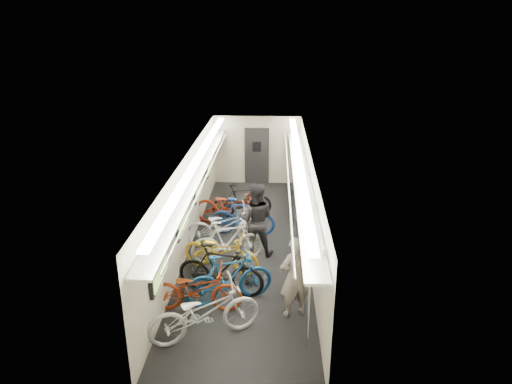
# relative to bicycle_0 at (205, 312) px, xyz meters

# --- Properties ---
(train_car_shell) EXTENTS (10.00, 10.00, 10.00)m
(train_car_shell) POSITION_rel_bicycle_0_xyz_m (0.21, 4.32, 1.12)
(train_car_shell) COLOR black
(train_car_shell) RESTS_ON ground
(bicycle_0) EXTENTS (2.18, 1.47, 1.08)m
(bicycle_0) POSITION_rel_bicycle_0_xyz_m (0.00, 0.00, 0.00)
(bicycle_0) COLOR silver
(bicycle_0) RESTS_ON ground
(bicycle_1) EXTENTS (1.90, 1.16, 1.11)m
(bicycle_1) POSITION_rel_bicycle_0_xyz_m (0.32, 1.15, 0.01)
(bicycle_1) COLOR navy
(bicycle_1) RESTS_ON ground
(bicycle_2) EXTENTS (1.83, 0.65, 0.96)m
(bicycle_2) POSITION_rel_bicycle_0_xyz_m (-0.29, 0.83, -0.06)
(bicycle_2) COLOR #972F10
(bicycle_2) RESTS_ON ground
(bicycle_3) EXTENTS (1.96, 0.93, 1.13)m
(bicycle_3) POSITION_rel_bicycle_0_xyz_m (0.11, 1.45, 0.03)
(bicycle_3) COLOR black
(bicycle_3) RESTS_ON ground
(bicycle_4) EXTENTS (1.95, 1.17, 0.97)m
(bicycle_4) POSITION_rel_bicycle_0_xyz_m (0.00, 2.42, -0.06)
(bicycle_4) COLOR gold
(bicycle_4) RESTS_ON ground
(bicycle_5) EXTENTS (1.84, 0.97, 1.06)m
(bicycle_5) POSITION_rel_bicycle_0_xyz_m (0.12, 2.84, -0.01)
(bicycle_5) COLOR silver
(bicycle_5) RESTS_ON ground
(bicycle_6) EXTENTS (2.11, 1.17, 1.05)m
(bicycle_6) POSITION_rel_bicycle_0_xyz_m (-0.05, 3.75, -0.02)
(bicycle_6) COLOR #AAA9AE
(bicycle_6) RESTS_ON ground
(bicycle_7) EXTENTS (1.79, 0.65, 1.05)m
(bicycle_7) POSITION_rel_bicycle_0_xyz_m (0.37, 4.32, -0.02)
(bicycle_7) COLOR navy
(bicycle_7) RESTS_ON ground
(bicycle_8) EXTENTS (2.19, 1.16, 1.10)m
(bicycle_8) POSITION_rel_bicycle_0_xyz_m (-0.02, 4.92, 0.01)
(bicycle_8) COLOR maroon
(bicycle_8) RESTS_ON ground
(bicycle_9) EXTENTS (1.80, 0.79, 1.05)m
(bicycle_9) POSITION_rel_bicycle_0_xyz_m (0.27, 5.46, -0.02)
(bicycle_9) COLOR black
(bicycle_9) RESTS_ON ground
(passenger_near) EXTENTS (0.72, 0.60, 1.67)m
(passenger_near) POSITION_rel_bicycle_0_xyz_m (1.62, 0.77, 0.29)
(passenger_near) COLOR gray
(passenger_near) RESTS_ON ground
(passenger_mid) EXTENTS (0.92, 0.73, 1.84)m
(passenger_mid) POSITION_rel_bicycle_0_xyz_m (0.76, 3.25, 0.38)
(passenger_mid) COLOR black
(passenger_mid) RESTS_ON ground
(backpack) EXTENTS (0.29, 0.20, 0.38)m
(backpack) POSITION_rel_bicycle_0_xyz_m (1.87, 1.28, 0.74)
(backpack) COLOR red
(backpack) RESTS_ON passenger_near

